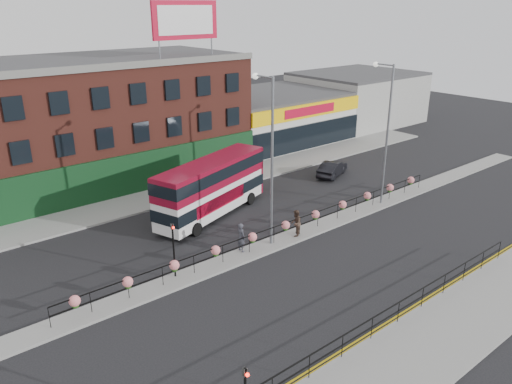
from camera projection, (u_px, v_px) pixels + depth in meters
ground at (285, 240)px, 32.46m from camera, size 120.00×120.00×0.00m
south_pavement at (456, 325)px, 23.77m from camera, size 60.00×4.00×0.15m
north_pavement at (187, 190)px, 41.09m from camera, size 60.00×4.00×0.15m
median at (285, 239)px, 32.43m from camera, size 60.00×1.60×0.15m
yellow_line_inner at (414, 306)px, 25.45m from camera, size 60.00×0.10×0.01m
yellow_line_outer at (417, 307)px, 25.32m from camera, size 60.00×0.10×0.01m
brick_building at (94, 120)px, 42.66m from camera, size 25.00×12.21×10.30m
supermarket at (270, 117)px, 55.39m from camera, size 15.00×12.25×5.30m
warehouse_east at (356, 97)px, 64.06m from camera, size 14.50×12.00×6.30m
billboard at (185, 20)px, 40.09m from camera, size 6.00×0.29×4.40m
median_railing at (286, 226)px, 32.08m from camera, size 30.04×0.56×1.23m
south_railing at (399, 307)px, 23.64m from camera, size 20.04×0.05×1.12m
double_decker_bus at (212, 182)px, 35.47m from camera, size 10.44×5.49×4.13m
car at (332, 169)px, 44.41m from camera, size 4.23×5.09×1.35m
pedestrian_a at (241, 237)px, 30.44m from camera, size 0.72×0.52×1.85m
pedestrian_b at (296, 223)px, 32.49m from camera, size 1.50×1.49×1.79m
lamp_column_west at (269, 148)px, 29.76m from camera, size 0.38×1.84×10.50m
lamp_column_east at (385, 123)px, 36.25m from camera, size 0.37×1.82×10.39m
traffic_light_median at (173, 239)px, 27.11m from camera, size 0.15×0.28×3.65m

